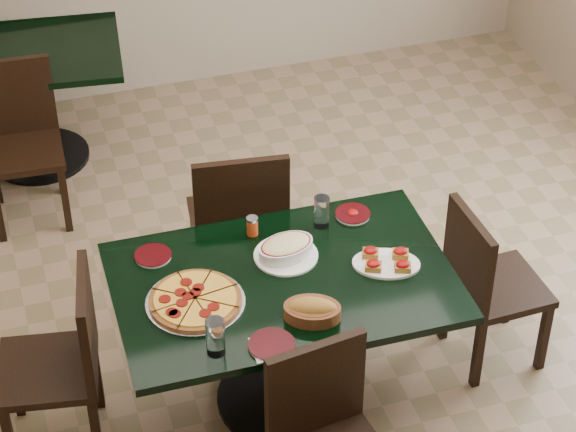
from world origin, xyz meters
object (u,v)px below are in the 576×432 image
object	(u,v)px
back_table	(29,85)
chair_right	(485,280)
main_table	(283,310)
chair_far	(239,220)
lasagna_casserole	(286,249)
back_chair_near	(21,133)
pepperoni_pizza	(195,301)
chair_left	(66,356)
bread_basket	(312,310)
bruschetta_platter	(386,261)

from	to	relation	value
back_table	chair_right	size ratio (longest dim) A/B	1.36
main_table	chair_right	size ratio (longest dim) A/B	1.69
main_table	chair_far	world-z (taller)	chair_far
lasagna_casserole	back_table	bearing A→B (deg)	98.56
back_chair_near	pepperoni_pizza	bearing A→B (deg)	-71.45
back_chair_near	lasagna_casserole	bearing A→B (deg)	-57.29
back_table	back_chair_near	world-z (taller)	back_chair_near
chair_left	pepperoni_pizza	distance (m)	0.62
back_table	back_chair_near	size ratio (longest dim) A/B	1.31
back_chair_near	chair_right	bearing A→B (deg)	-41.46
main_table	back_chair_near	bearing A→B (deg)	117.43
back_chair_near	chair_left	bearing A→B (deg)	-87.76
main_table	lasagna_casserole	xyz separation A→B (m)	(0.06, 0.14, 0.23)
back_table	bread_basket	distance (m)	2.81
main_table	bruschetta_platter	world-z (taller)	bruschetta_platter
chair_left	back_chair_near	size ratio (longest dim) A/B	1.00
main_table	chair_left	world-z (taller)	chair_left
chair_far	pepperoni_pizza	world-z (taller)	chair_far
chair_far	lasagna_casserole	xyz separation A→B (m)	(0.06, -0.57, 0.24)
chair_far	back_table	bearing A→B (deg)	-56.71
bread_basket	main_table	bearing A→B (deg)	120.90
chair_far	chair_left	world-z (taller)	chair_far
chair_far	lasagna_casserole	size ratio (longest dim) A/B	3.37
back_table	bread_basket	size ratio (longest dim) A/B	4.21
bruschetta_platter	chair_right	bearing A→B (deg)	26.19
back_table	chair_left	bearing A→B (deg)	-86.16
chair_right	back_chair_near	size ratio (longest dim) A/B	0.96
main_table	lasagna_casserole	world-z (taller)	lasagna_casserole
main_table	bread_basket	bearing A→B (deg)	-80.20
chair_far	pepperoni_pizza	xyz separation A→B (m)	(-0.40, -0.75, 0.21)
back_table	chair_far	distance (m)	1.87
chair_left	bruschetta_platter	bearing A→B (deg)	95.63
bread_basket	bruschetta_platter	world-z (taller)	bread_basket
chair_far	pepperoni_pizza	distance (m)	0.88
back_table	lasagna_casserole	distance (m)	2.43
back_chair_near	bruschetta_platter	distance (m)	2.41
main_table	pepperoni_pizza	distance (m)	0.45
bruschetta_platter	main_table	bearing A→B (deg)	-164.10
lasagna_casserole	bread_basket	xyz separation A→B (m)	(-0.02, -0.41, -0.01)
main_table	bruschetta_platter	size ratio (longest dim) A/B	4.17
back_table	bruschetta_platter	world-z (taller)	bruschetta_platter
pepperoni_pizza	lasagna_casserole	distance (m)	0.50
chair_far	bread_basket	distance (m)	1.01
chair_right	back_chair_near	world-z (taller)	back_chair_near
chair_right	lasagna_casserole	distance (m)	0.99
chair_far	back_chair_near	world-z (taller)	chair_far
chair_right	back_chair_near	bearing A→B (deg)	43.52
back_table	pepperoni_pizza	distance (m)	2.48
chair_left	back_chair_near	distance (m)	1.83
pepperoni_pizza	lasagna_casserole	world-z (taller)	lasagna_casserole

